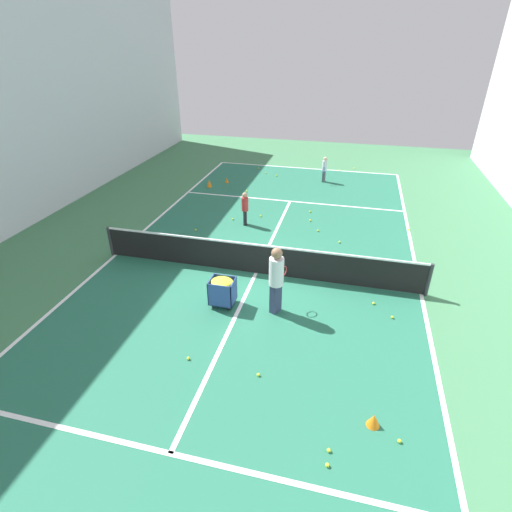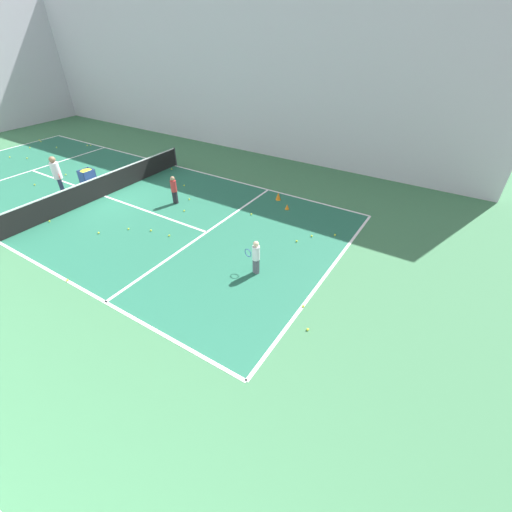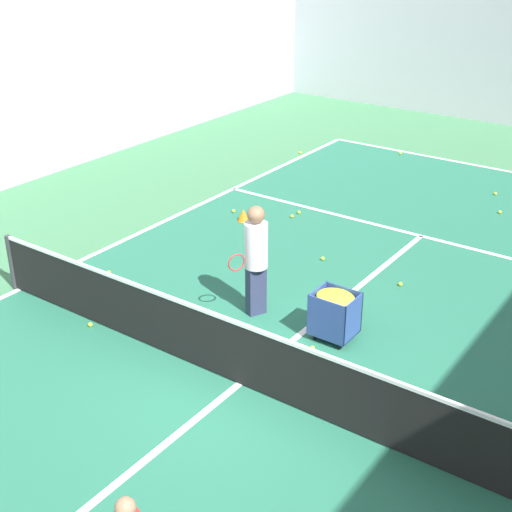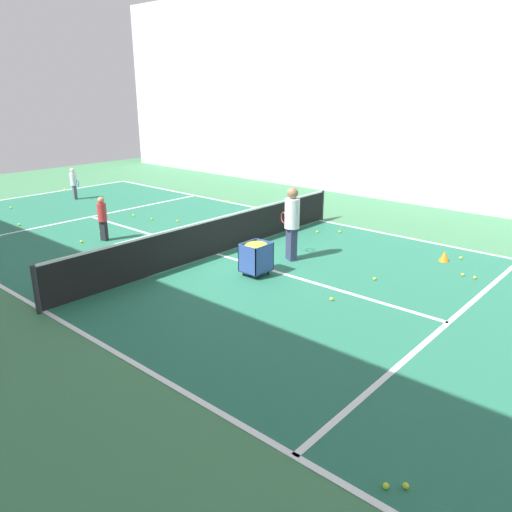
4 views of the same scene
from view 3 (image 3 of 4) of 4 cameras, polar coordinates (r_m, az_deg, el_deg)
ground_plane at (r=9.68m, az=-1.31°, el=-10.19°), size 34.09×34.09×0.00m
court_playing_area at (r=9.68m, az=-1.31°, el=-10.18°), size 9.19×21.64×0.00m
line_baseline_far at (r=18.61m, az=19.09°, el=6.51°), size 9.19×0.10×0.00m
line_sideline_left at (r=12.58m, az=-18.39°, el=-2.54°), size 0.10×21.64×0.00m
line_service_far at (r=14.27m, az=13.07°, el=1.57°), size 9.19×0.10×0.00m
line_centre_service at (r=9.68m, az=-1.32°, el=-10.16°), size 0.10×11.90×0.00m
tennis_net at (r=9.40m, az=-1.35°, el=-7.72°), size 9.49×0.10×0.96m
coach_at_net at (r=10.78m, az=-0.02°, el=0.19°), size 0.48×0.72×1.80m
ball_cart at (r=10.40m, az=6.34°, el=-4.02°), size 0.62×0.53×0.77m
training_cone_1 at (r=14.56m, az=-1.02°, el=3.30°), size 0.24×0.24×0.26m
tennis_ball_2 at (r=19.18m, az=11.48°, el=8.06°), size 0.07×0.07×0.07m
tennis_ball_4 at (r=15.82m, az=18.94°, el=3.36°), size 0.07×0.07×0.07m
tennis_ball_7 at (r=15.03m, az=-1.81°, el=3.63°), size 0.07×0.07×0.07m
tennis_ball_9 at (r=16.86m, az=18.61°, el=4.76°), size 0.07×0.07×0.07m
tennis_ball_10 at (r=10.36m, az=4.53°, el=-7.34°), size 0.07×0.07×0.07m
tennis_ball_14 at (r=11.17m, az=-13.12°, el=-5.37°), size 0.07×0.07×0.07m
tennis_ball_15 at (r=14.77m, az=2.89°, el=3.20°), size 0.07×0.07×0.07m
tennis_ball_19 at (r=12.27m, az=11.48°, el=-2.21°), size 0.07×0.07×0.07m
tennis_ball_22 at (r=14.98m, az=3.46°, el=3.52°), size 0.07×0.07×0.07m
tennis_ball_26 at (r=12.68m, az=-11.69°, el=-1.30°), size 0.07×0.07×0.07m
tennis_ball_28 at (r=18.89m, az=3.56°, el=8.25°), size 0.07×0.07×0.07m
tennis_ball_30 at (r=12.09m, az=-11.90°, el=-2.71°), size 0.07×0.07×0.07m
tennis_ball_32 at (r=12.97m, az=5.37°, el=-0.20°), size 0.07×0.07×0.07m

